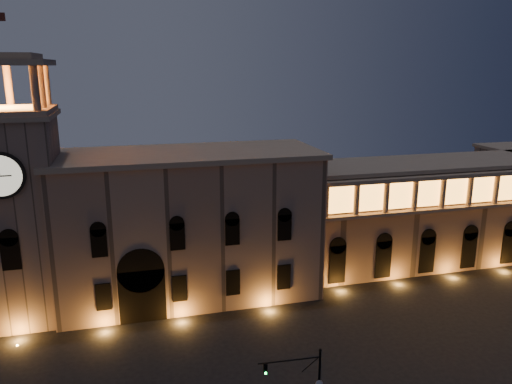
# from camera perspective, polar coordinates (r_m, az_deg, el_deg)

# --- Properties ---
(government_building) EXTENTS (30.80, 12.80, 17.60)m
(government_building) POSITION_cam_1_polar(r_m,az_deg,el_deg) (60.07, -7.73, -3.74)
(government_building) COLOR #8C6E5B
(government_building) RESTS_ON ground
(clock_tower) EXTENTS (9.80, 9.80, 32.40)m
(clock_tower) POSITION_cam_1_polar(r_m,az_deg,el_deg) (58.92, -25.80, -1.65)
(clock_tower) COLOR #8C6E5B
(clock_tower) RESTS_ON ground
(colonnade_wing) EXTENTS (40.60, 11.50, 14.50)m
(colonnade_wing) POSITION_cam_1_polar(r_m,az_deg,el_deg) (74.21, 19.19, -2.08)
(colonnade_wing) COLOR #876956
(colonnade_wing) RESTS_ON ground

